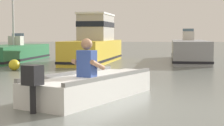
{
  "coord_description": "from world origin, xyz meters",
  "views": [
    {
      "loc": [
        -0.11,
        -6.14,
        1.26
      ],
      "look_at": [
        -0.36,
        3.02,
        0.55
      ],
      "focal_mm": 58.54,
      "sensor_mm": 36.0,
      "label": 1
    }
  ],
  "objects_px": {
    "rowboat_with_person": "(93,85)",
    "moored_boat_yellow": "(94,44)",
    "moored_boat_green": "(13,53)",
    "moored_boat_grey": "(189,51)",
    "mooring_buoy": "(14,65)"
  },
  "relations": [
    {
      "from": "rowboat_with_person",
      "to": "moored_boat_yellow",
      "type": "height_order",
      "value": "moored_boat_yellow"
    },
    {
      "from": "rowboat_with_person",
      "to": "moored_boat_grey",
      "type": "bearing_deg",
      "value": 69.94
    },
    {
      "from": "mooring_buoy",
      "to": "moored_boat_yellow",
      "type": "bearing_deg",
      "value": 57.14
    },
    {
      "from": "moored_boat_grey",
      "to": "moored_boat_yellow",
      "type": "bearing_deg",
      "value": -169.6
    },
    {
      "from": "moored_boat_green",
      "to": "moored_boat_yellow",
      "type": "height_order",
      "value": "moored_boat_green"
    },
    {
      "from": "moored_boat_yellow",
      "to": "moored_boat_grey",
      "type": "height_order",
      "value": "moored_boat_yellow"
    },
    {
      "from": "rowboat_with_person",
      "to": "moored_boat_green",
      "type": "bearing_deg",
      "value": 114.7
    },
    {
      "from": "moored_boat_yellow",
      "to": "moored_boat_grey",
      "type": "distance_m",
      "value": 4.56
    },
    {
      "from": "moored_boat_green",
      "to": "moored_boat_grey",
      "type": "xyz_separation_m",
      "value": [
        8.48,
        0.16,
        0.1
      ]
    },
    {
      "from": "rowboat_with_person",
      "to": "mooring_buoy",
      "type": "distance_m",
      "value": 6.45
    },
    {
      "from": "moored_boat_yellow",
      "to": "mooring_buoy",
      "type": "height_order",
      "value": "moored_boat_yellow"
    },
    {
      "from": "rowboat_with_person",
      "to": "mooring_buoy",
      "type": "xyz_separation_m",
      "value": [
        -3.25,
        5.58,
        -0.06
      ]
    },
    {
      "from": "rowboat_with_person",
      "to": "moored_boat_grey",
      "type": "height_order",
      "value": "moored_boat_grey"
    },
    {
      "from": "moored_boat_grey",
      "to": "moored_boat_green",
      "type": "bearing_deg",
      "value": -178.94
    },
    {
      "from": "rowboat_with_person",
      "to": "moored_boat_yellow",
      "type": "bearing_deg",
      "value": 94.11
    }
  ]
}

